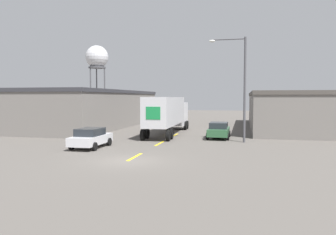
{
  "coord_description": "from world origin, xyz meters",
  "views": [
    {
      "loc": [
        6.8,
        -18.49,
        3.81
      ],
      "look_at": [
        0.5,
        8.61,
        2.12
      ],
      "focal_mm": 35.0,
      "sensor_mm": 36.0,
      "label": 1
    }
  ],
  "objects_px": {
    "water_tower": "(97,58)",
    "street_lamp": "(240,82)",
    "parked_car_left_near": "(91,138)",
    "semi_truck": "(168,112)",
    "parked_car_right_mid": "(219,130)"
  },
  "relations": [
    {
      "from": "semi_truck",
      "to": "water_tower",
      "type": "relative_size",
      "value": 0.88
    },
    {
      "from": "parked_car_right_mid",
      "to": "water_tower",
      "type": "xyz_separation_m",
      "value": [
        -29.93,
        37.5,
        11.9
      ]
    },
    {
      "from": "parked_car_left_near",
      "to": "street_lamp",
      "type": "height_order",
      "value": "street_lamp"
    },
    {
      "from": "parked_car_left_near",
      "to": "water_tower",
      "type": "bearing_deg",
      "value": 114.64
    },
    {
      "from": "parked_car_right_mid",
      "to": "water_tower",
      "type": "distance_m",
      "value": 49.44
    },
    {
      "from": "semi_truck",
      "to": "street_lamp",
      "type": "distance_m",
      "value": 9.4
    },
    {
      "from": "parked_car_right_mid",
      "to": "water_tower",
      "type": "relative_size",
      "value": 0.27
    },
    {
      "from": "semi_truck",
      "to": "water_tower",
      "type": "bearing_deg",
      "value": 123.5
    },
    {
      "from": "parked_car_right_mid",
      "to": "street_lamp",
      "type": "bearing_deg",
      "value": -50.18
    },
    {
      "from": "parked_car_right_mid",
      "to": "semi_truck",
      "type": "bearing_deg",
      "value": 154.03
    },
    {
      "from": "water_tower",
      "to": "street_lamp",
      "type": "xyz_separation_m",
      "value": [
        31.89,
        -39.85,
        -7.51
      ]
    },
    {
      "from": "semi_truck",
      "to": "water_tower",
      "type": "distance_m",
      "value": 43.83
    },
    {
      "from": "semi_truck",
      "to": "street_lamp",
      "type": "bearing_deg",
      "value": -35.61
    },
    {
      "from": "water_tower",
      "to": "street_lamp",
      "type": "distance_m",
      "value": 51.59
    },
    {
      "from": "parked_car_left_near",
      "to": "street_lamp",
      "type": "xyz_separation_m",
      "value": [
        11.0,
        5.7,
        4.39
      ]
    }
  ]
}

